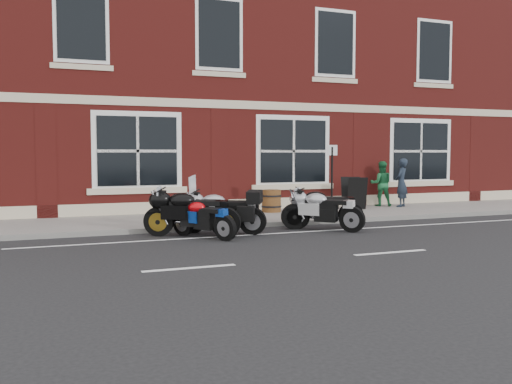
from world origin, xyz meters
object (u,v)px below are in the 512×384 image
at_px(moto_touring_silver, 220,210).
at_px(barrel_planter, 271,201).
at_px(pedestrian_left, 401,183).
at_px(a_board_sign, 354,193).
at_px(moto_sport_red, 203,217).
at_px(moto_naked_black, 321,207).
at_px(pedestrian_right, 381,184).
at_px(moto_sport_silver, 323,209).
at_px(parking_sign, 332,176).
at_px(moto_sport_black, 190,211).

relative_size(moto_touring_silver, barrel_planter, 2.72).
bearing_deg(pedestrian_left, moto_touring_silver, -14.57).
height_order(a_board_sign, barrel_planter, a_board_sign).
xyz_separation_m(moto_sport_red, moto_naked_black, (3.21, 0.40, 0.07)).
distance_m(moto_touring_silver, moto_naked_black, 2.64).
bearing_deg(moto_naked_black, a_board_sign, -29.84).
distance_m(moto_touring_silver, barrel_planter, 4.03).
relative_size(moto_touring_silver, moto_sport_red, 1.10).
xyz_separation_m(moto_touring_silver, a_board_sign, (5.41, 2.83, 0.07)).
bearing_deg(pedestrian_right, moto_touring_silver, 52.62).
bearing_deg(moto_naked_black, moto_sport_silver, 176.18).
height_order(pedestrian_left, a_board_sign, pedestrian_left).
xyz_separation_m(moto_touring_silver, pedestrian_right, (6.84, 3.44, 0.31)).
bearing_deg(pedestrian_right, moto_sport_silver, 67.64).
bearing_deg(moto_naked_black, barrel_planter, 13.70).
height_order(moto_touring_silver, a_board_sign, moto_touring_silver).
relative_size(moto_naked_black, parking_sign, 1.04).
xyz_separation_m(moto_sport_black, a_board_sign, (6.20, 3.03, 0.05)).
xyz_separation_m(a_board_sign, barrel_planter, (-2.77, 0.21, -0.18)).
distance_m(moto_touring_silver, parking_sign, 3.77).
bearing_deg(pedestrian_right, a_board_sign, 48.84).
bearing_deg(moto_sport_red, barrel_planter, 17.65).
distance_m(moto_touring_silver, moto_sport_silver, 2.58).
distance_m(moto_sport_red, moto_sport_silver, 3.12).
xyz_separation_m(moto_sport_silver, barrel_planter, (0.09, 3.43, -0.08)).
xyz_separation_m(barrel_planter, parking_sign, (0.93, -2.06, 0.83)).
height_order(moto_sport_black, pedestrian_right, pedestrian_right).
xyz_separation_m(moto_sport_red, barrel_planter, (3.21, 3.54, -0.02)).
relative_size(moto_touring_silver, a_board_sign, 1.78).
distance_m(pedestrian_left, pedestrian_right, 0.67).
xyz_separation_m(moto_touring_silver, parking_sign, (3.56, 0.99, 0.72)).
height_order(pedestrian_left, barrel_planter, pedestrian_left).
bearing_deg(moto_sport_black, a_board_sign, -34.84).
height_order(moto_naked_black, parking_sign, parking_sign).
height_order(moto_sport_red, parking_sign, parking_sign).
bearing_deg(moto_sport_black, pedestrian_right, -35.41).
xyz_separation_m(moto_naked_black, a_board_sign, (2.77, 2.92, 0.09)).
distance_m(pedestrian_right, parking_sign, 4.11).
relative_size(moto_naked_black, a_board_sign, 2.03).
bearing_deg(moto_sport_silver, barrel_planter, 47.51).
height_order(moto_sport_black, barrel_planter, moto_sport_black).
bearing_deg(moto_sport_red, moto_sport_black, 95.98).
bearing_deg(parking_sign, moto_sport_silver, -109.83).
distance_m(moto_sport_red, moto_sport_black, 0.38).
xyz_separation_m(moto_sport_red, pedestrian_left, (7.88, 3.45, 0.44)).
distance_m(moto_touring_silver, pedestrian_left, 7.90).
xyz_separation_m(a_board_sign, parking_sign, (-1.85, -1.85, 0.65)).
xyz_separation_m(moto_sport_red, pedestrian_right, (7.41, 3.93, 0.39)).
height_order(a_board_sign, parking_sign, parking_sign).
xyz_separation_m(moto_sport_black, moto_sport_silver, (3.33, -0.20, -0.05)).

